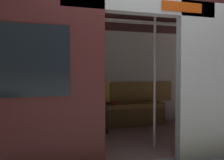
{
  "coord_description": "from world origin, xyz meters",
  "views": [
    {
      "loc": [
        1.15,
        2.61,
        1.17
      ],
      "look_at": [
        0.05,
        -1.14,
        1.02
      ],
      "focal_mm": 36.78,
      "sensor_mm": 36.0,
      "label": 1
    }
  ],
  "objects": [
    {
      "name": "train_car",
      "position": [
        0.07,
        -1.1,
        1.44
      ],
      "size": [
        6.4,
        2.52,
        2.19
      ],
      "color": "silver",
      "rests_on": "ground_plane"
    },
    {
      "name": "book",
      "position": [
        -0.25,
        -2.03,
        0.49
      ],
      "size": [
        0.23,
        0.26,
        0.03
      ],
      "primitive_type": "cube",
      "rotation": [
        0.0,
        0.0,
        0.45
      ],
      "color": "#B22D2D",
      "rests_on": "bench_seat"
    },
    {
      "name": "handbag",
      "position": [
        0.61,
        -2.04,
        0.56
      ],
      "size": [
        0.26,
        0.15,
        0.17
      ],
      "color": "black",
      "rests_on": "bench_seat"
    },
    {
      "name": "person_seated",
      "position": [
        0.14,
        -1.96,
        0.69
      ],
      "size": [
        0.55,
        0.69,
        1.2
      ],
      "color": "#D8CC4C",
      "rests_on": "ground_plane"
    },
    {
      "name": "grab_pole_far",
      "position": [
        -0.43,
        -0.52,
        1.03
      ],
      "size": [
        0.04,
        0.04,
        2.05
      ],
      "primitive_type": "cylinder",
      "color": "silver",
      "rests_on": "ground_plane"
    },
    {
      "name": "bench_seat",
      "position": [
        0.0,
        -2.01,
        0.36
      ],
      "size": [
        2.75,
        0.44,
        0.47
      ],
      "color": "olive",
      "rests_on": "ground_plane"
    },
    {
      "name": "grab_pole_door",
      "position": [
        0.43,
        -0.46,
        1.03
      ],
      "size": [
        0.04,
        0.04,
        2.05
      ],
      "primitive_type": "cylinder",
      "color": "silver",
      "rests_on": "ground_plane"
    }
  ]
}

